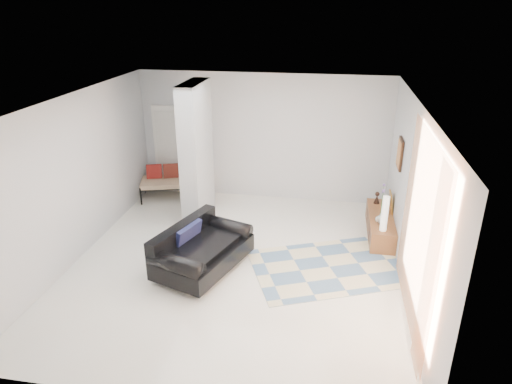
# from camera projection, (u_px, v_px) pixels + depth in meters

# --- Properties ---
(floor) EXTENTS (6.00, 6.00, 0.00)m
(floor) POSITION_uv_depth(u_px,v_px,m) (235.00, 264.00, 7.85)
(floor) COLOR silver
(floor) RESTS_ON ground
(ceiling) EXTENTS (6.00, 6.00, 0.00)m
(ceiling) POSITION_uv_depth(u_px,v_px,m) (232.00, 102.00, 6.76)
(ceiling) COLOR white
(ceiling) RESTS_ON wall_back
(wall_back) EXTENTS (6.00, 0.00, 6.00)m
(wall_back) POSITION_uv_depth(u_px,v_px,m) (263.00, 138.00, 10.03)
(wall_back) COLOR silver
(wall_back) RESTS_ON ground
(wall_front) EXTENTS (6.00, 0.00, 6.00)m
(wall_front) POSITION_uv_depth(u_px,v_px,m) (170.00, 301.00, 4.58)
(wall_front) COLOR silver
(wall_front) RESTS_ON ground
(wall_left) EXTENTS (0.00, 6.00, 6.00)m
(wall_left) POSITION_uv_depth(u_px,v_px,m) (76.00, 178.00, 7.74)
(wall_left) COLOR silver
(wall_left) RESTS_ON ground
(wall_right) EXTENTS (0.00, 6.00, 6.00)m
(wall_right) POSITION_uv_depth(u_px,v_px,m) (412.00, 201.00, 6.87)
(wall_right) COLOR silver
(wall_right) RESTS_ON ground
(partition_column) EXTENTS (0.35, 1.20, 2.80)m
(partition_column) POSITION_uv_depth(u_px,v_px,m) (197.00, 154.00, 8.93)
(partition_column) COLOR #A4A8AB
(partition_column) RESTS_ON floor
(hallway_door) EXTENTS (0.85, 0.06, 2.04)m
(hallway_door) POSITION_uv_depth(u_px,v_px,m) (173.00, 150.00, 10.47)
(hallway_door) COLOR white
(hallway_door) RESTS_ON floor
(curtain) EXTENTS (0.00, 2.55, 2.55)m
(curtain) POSITION_uv_depth(u_px,v_px,m) (419.00, 233.00, 5.82)
(curtain) COLOR #FF8D43
(curtain) RESTS_ON wall_right
(wall_art) EXTENTS (0.04, 0.45, 0.55)m
(wall_art) POSITION_uv_depth(u_px,v_px,m) (400.00, 154.00, 8.17)
(wall_art) COLOR black
(wall_art) RESTS_ON wall_right
(media_console) EXTENTS (0.45, 1.63, 0.80)m
(media_console) POSITION_uv_depth(u_px,v_px,m) (380.00, 225.00, 8.77)
(media_console) COLOR brown
(media_console) RESTS_ON floor
(loveseat) EXTENTS (1.50, 1.93, 0.76)m
(loveseat) POSITION_uv_depth(u_px,v_px,m) (200.00, 250.00, 7.60)
(loveseat) COLOR silver
(loveseat) RESTS_ON floor
(daybed) EXTENTS (1.76, 1.12, 0.77)m
(daybed) POSITION_uv_depth(u_px,v_px,m) (176.00, 180.00, 10.37)
(daybed) COLOR black
(daybed) RESTS_ON floor
(area_rug) EXTENTS (3.01, 2.55, 0.01)m
(area_rug) POSITION_uv_depth(u_px,v_px,m) (329.00, 267.00, 7.75)
(area_rug) COLOR beige
(area_rug) RESTS_ON floor
(cylinder_lamp) EXTENTS (0.12, 0.12, 0.65)m
(cylinder_lamp) POSITION_uv_depth(u_px,v_px,m) (385.00, 214.00, 8.01)
(cylinder_lamp) COLOR white
(cylinder_lamp) RESTS_ON media_console
(bronze_figurine) EXTENTS (0.13, 0.13, 0.24)m
(bronze_figurine) POSITION_uv_depth(u_px,v_px,m) (377.00, 198.00, 9.17)
(bronze_figurine) COLOR black
(bronze_figurine) RESTS_ON media_console
(vase) EXTENTS (0.19, 0.19, 0.18)m
(vase) POSITION_uv_depth(u_px,v_px,m) (380.00, 218.00, 8.38)
(vase) COLOR silver
(vase) RESTS_ON media_console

